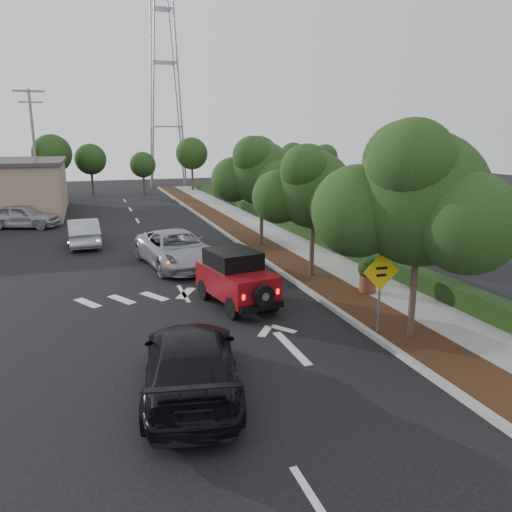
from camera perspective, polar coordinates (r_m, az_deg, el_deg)
name	(u,v)px	position (r m, az deg, el deg)	size (l,w,h in m)	color
ground	(224,357)	(13.91, -3.72, -11.49)	(120.00, 120.00, 0.00)	black
curb	(250,250)	(26.08, -0.74, 0.65)	(0.20, 70.00, 0.15)	#9E9B93
planting_strip	(268,249)	(26.40, 1.33, 0.77)	(1.80, 70.00, 0.12)	black
sidewalk	(301,247)	(27.09, 5.11, 1.05)	(2.00, 70.00, 0.12)	gray
hedge	(324,239)	(27.60, 7.79, 1.93)	(0.80, 70.00, 0.80)	black
transmission_tower	(169,187)	(61.19, -9.93, 7.79)	(7.00, 4.00, 28.00)	slate
street_tree_near	(409,339)	(15.76, 17.13, -9.01)	(3.80, 3.80, 5.92)	black
street_tree_mid	(311,277)	(21.48, 6.31, -2.45)	(3.20, 3.20, 5.32)	black
street_tree_far	(261,247)	(27.33, 0.62, 1.09)	(3.40, 3.40, 5.62)	black
light_pole_a	(42,221)	(38.80, -23.29, 3.69)	(2.00, 0.22, 9.00)	slate
light_pole_b	(40,201)	(50.74, -23.43, 5.74)	(2.00, 0.22, 9.00)	slate
red_jeep	(234,277)	(17.80, -2.51, -2.42)	(2.29, 3.97, 1.95)	black
silver_suv_ahead	(177,249)	(23.32, -9.05, 0.79)	(2.69, 5.83, 1.62)	#9FA1A6
black_suv_oncoming	(191,362)	(11.95, -7.44, -11.92)	(2.15, 5.29, 1.53)	black
silver_sedan_oncoming	(83,232)	(29.08, -19.12, 2.60)	(1.58, 4.54, 1.50)	#AAAEB2
parked_suv	(22,216)	(36.19, -25.15, 4.15)	(1.87, 4.65, 1.59)	#999BA0
speed_hump_sign	(380,282)	(15.15, 14.03, -2.85)	(1.16, 0.11, 2.47)	slate
terracotta_planter	(368,271)	(19.24, 12.71, -1.74)	(0.79, 0.79, 1.37)	brown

